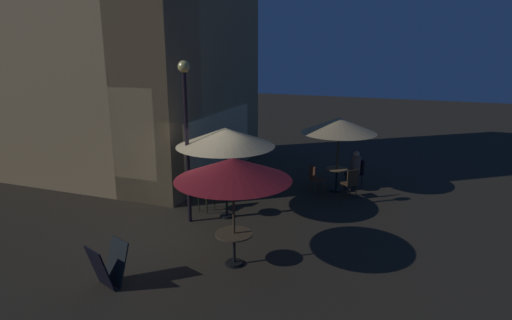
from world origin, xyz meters
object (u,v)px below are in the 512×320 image
(patio_umbrella_0, at_px, (233,169))
(patio_umbrella_1, at_px, (225,137))
(patio_umbrella_2, at_px, (339,125))
(patron_standing_1, at_px, (239,163))
(cafe_table_2, at_px, (337,175))
(cafe_chair_0, at_px, (204,190))
(cafe_chair_1, at_px, (315,177))
(cafe_chair_2, at_px, (351,181))
(patron_seated_0, at_px, (354,168))
(street_lamp_near_corner, at_px, (186,117))
(menu_sandwich_board, at_px, (108,265))
(cafe_table_0, at_px, (234,241))
(cafe_chair_3, at_px, (358,171))
(cafe_table_1, at_px, (227,199))

(patio_umbrella_0, bearing_deg, patio_umbrella_1, 27.68)
(patio_umbrella_1, distance_m, patio_umbrella_2, 3.98)
(patio_umbrella_1, distance_m, patron_standing_1, 2.57)
(cafe_table_2, bearing_deg, cafe_chair_0, 133.32)
(patio_umbrella_2, relative_size, cafe_chair_1, 2.63)
(patio_umbrella_0, bearing_deg, cafe_chair_2, -18.45)
(patron_seated_0, bearing_deg, street_lamp_near_corner, 4.74)
(menu_sandwich_board, relative_size, cafe_chair_0, 0.89)
(cafe_table_2, relative_size, patio_umbrella_1, 0.29)
(patio_umbrella_1, bearing_deg, cafe_table_0, -152.32)
(cafe_table_0, relative_size, patio_umbrella_1, 0.31)
(cafe_table_2, relative_size, cafe_chair_0, 0.76)
(patron_seated_0, bearing_deg, cafe_table_0, 30.03)
(cafe_chair_2, distance_m, patron_seated_0, 1.06)
(cafe_table_0, relative_size, cafe_chair_3, 0.85)
(patio_umbrella_0, height_order, cafe_chair_3, patio_umbrella_0)
(cafe_table_1, xyz_separation_m, cafe_chair_1, (2.70, -1.79, 0.03))
(cafe_table_2, height_order, cafe_chair_2, cafe_chair_2)
(menu_sandwich_board, bearing_deg, cafe_chair_3, -4.38)
(patio_umbrella_2, xyz_separation_m, cafe_chair_3, (0.58, -0.58, -1.56))
(menu_sandwich_board, height_order, cafe_chair_2, cafe_chair_2)
(street_lamp_near_corner, relative_size, cafe_table_2, 5.55)
(cafe_table_2, xyz_separation_m, patron_seated_0, (0.47, -0.47, 0.17))
(cafe_chair_0, height_order, cafe_chair_2, cafe_chair_0)
(cafe_table_1, height_order, cafe_table_2, cafe_table_1)
(cafe_table_0, height_order, cafe_chair_1, cafe_chair_1)
(cafe_table_1, distance_m, cafe_table_2, 3.98)
(cafe_table_1, distance_m, patron_standing_1, 2.25)
(menu_sandwich_board, relative_size, patron_standing_1, 0.49)
(street_lamp_near_corner, bearing_deg, menu_sandwich_board, -178.24)
(patio_umbrella_0, bearing_deg, cafe_table_1, 27.68)
(patio_umbrella_0, distance_m, cafe_chair_0, 3.62)
(patio_umbrella_2, bearing_deg, cafe_table_1, 143.43)
(cafe_table_0, distance_m, cafe_chair_0, 3.29)
(cafe_table_0, xyz_separation_m, cafe_chair_3, (6.14, -1.70, 0.01))
(cafe_chair_0, relative_size, cafe_chair_1, 1.09)
(cafe_table_0, distance_m, patio_umbrella_2, 5.89)
(patron_standing_1, bearing_deg, street_lamp_near_corner, -145.78)
(patio_umbrella_1, relative_size, cafe_chair_0, 2.63)
(street_lamp_near_corner, bearing_deg, patio_umbrella_1, -51.07)
(cafe_chair_2, bearing_deg, patron_standing_1, 54.59)
(patio_umbrella_1, relative_size, patron_standing_1, 1.45)
(cafe_chair_1, height_order, cafe_chair_2, cafe_chair_2)
(cafe_table_0, relative_size, patio_umbrella_2, 0.34)
(cafe_chair_1, bearing_deg, cafe_chair_2, -44.30)
(cafe_table_0, distance_m, patio_umbrella_1, 3.15)
(patio_umbrella_1, height_order, cafe_chair_0, patio_umbrella_1)
(menu_sandwich_board, distance_m, cafe_chair_1, 7.15)
(cafe_table_2, bearing_deg, patron_standing_1, 109.80)
(cafe_table_2, height_order, cafe_chair_3, cafe_chair_3)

